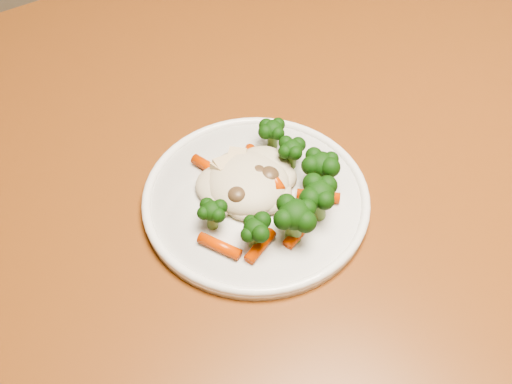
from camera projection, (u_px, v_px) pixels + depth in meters
dining_table at (232, 205)px, 0.82m from camera, size 1.36×0.96×0.75m
plate at (256, 200)px, 0.70m from camera, size 0.25×0.25×0.01m
meal at (271, 187)px, 0.68m from camera, size 0.18×0.18×0.05m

